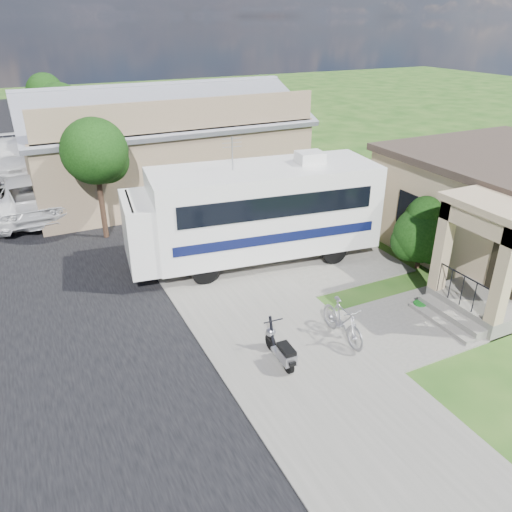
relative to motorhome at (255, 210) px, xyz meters
name	(u,v)px	position (x,y,z in m)	size (l,w,h in m)	color
ground	(313,331)	(-0.54, -4.70, -1.86)	(120.00, 120.00, 0.00)	#194312
street_slab	(1,245)	(-8.04, 5.30, -1.85)	(9.00, 80.00, 0.02)	black
sidewalk_slab	(169,217)	(-1.54, 5.30, -1.83)	(4.00, 80.00, 0.06)	#65625B
driveway_slab	(282,256)	(0.96, -0.20, -1.83)	(7.00, 6.00, 0.05)	#65625B
walk_slab	(423,322)	(2.46, -5.70, -1.83)	(4.00, 3.00, 0.05)	#65625B
house	(509,205)	(8.34, -3.27, -0.08)	(9.47, 7.80, 3.54)	tan
warehouse	(161,149)	(-0.54, 9.27, 0.13)	(12.50, 8.40, 5.04)	#886E55
street_tree_a	(98,154)	(-4.24, 4.35, 1.39)	(2.44, 2.40, 4.58)	black
street_tree_b	(63,109)	(-4.24, 14.35, 1.54)	(2.44, 2.40, 4.73)	black
street_tree_c	(47,93)	(-4.24, 23.35, 1.25)	(2.44, 2.40, 4.42)	black
motorhome	(255,210)	(0.00, 0.00, 0.00)	(8.70, 3.68, 4.32)	silver
shrub	(423,231)	(4.75, -2.95, -0.55)	(2.08, 1.98, 2.55)	black
scooter	(281,350)	(-2.00, -5.58, -1.42)	(0.51, 1.45, 0.96)	black
bicycle	(343,323)	(-0.09, -5.40, -1.31)	(0.51, 1.82, 1.09)	#94939A
pickup_truck	(28,195)	(-6.77, 8.32, -0.98)	(2.89, 6.27, 1.74)	white
van	(12,157)	(-7.10, 15.76, -1.02)	(2.33, 5.74, 1.67)	white
garden_hose	(420,306)	(2.89, -5.08, -1.77)	(0.37, 0.37, 0.17)	#135F18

